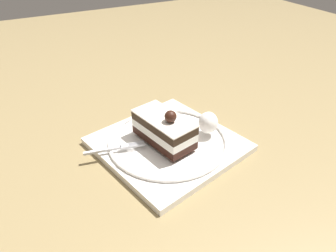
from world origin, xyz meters
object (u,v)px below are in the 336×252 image
object	(u,v)px
dessert_plate	(168,143)
fork	(116,148)
whipped_cream_dollop	(208,123)
cake_slice	(164,128)

from	to	relation	value
dessert_plate	fork	distance (m)	0.10
dessert_plate	whipped_cream_dollop	world-z (taller)	whipped_cream_dollop
cake_slice	fork	world-z (taller)	cake_slice
whipped_cream_dollop	dessert_plate	bearing A→B (deg)	-102.23
whipped_cream_dollop	fork	world-z (taller)	whipped_cream_dollop
whipped_cream_dollop	fork	bearing A→B (deg)	-100.35
cake_slice	whipped_cream_dollop	xyz separation A→B (m)	(0.02, 0.09, -0.00)
whipped_cream_dollop	fork	distance (m)	0.19
dessert_plate	fork	world-z (taller)	fork
dessert_plate	cake_slice	distance (m)	0.04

